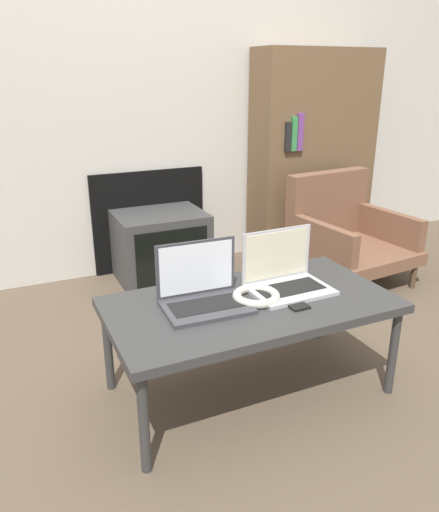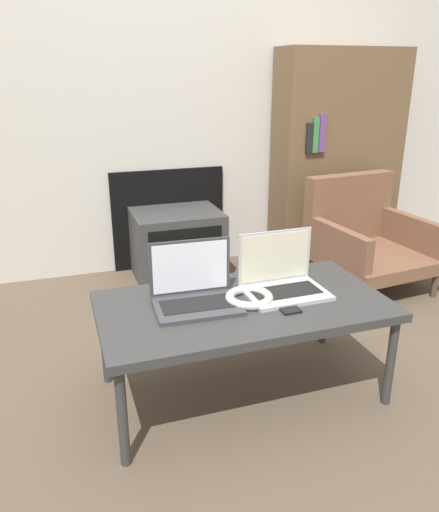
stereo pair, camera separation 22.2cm
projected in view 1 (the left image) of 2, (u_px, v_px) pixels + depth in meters
ground_plane at (261, 404)px, 2.05m from camera, size 14.00×14.00×0.00m
wall_back at (131, 70)px, 3.05m from camera, size 7.00×0.08×2.60m
table at (251, 308)px, 2.01m from camera, size 1.14×0.60×0.42m
laptop_left at (202, 292)px, 1.95m from camera, size 0.34×0.25×0.24m
laptop_right at (285, 276)px, 2.09m from camera, size 0.33×0.24×0.24m
headphones at (256, 296)px, 2.00m from camera, size 0.19×0.19×0.03m
phone at (293, 303)px, 1.97m from camera, size 0.07×0.14×0.01m
tv at (161, 246)px, 3.21m from camera, size 0.56×0.45×0.44m
armchair at (344, 231)px, 3.26m from camera, size 0.69×0.71×0.66m
bookshelf at (312, 156)px, 3.56m from camera, size 0.89×0.32×1.43m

